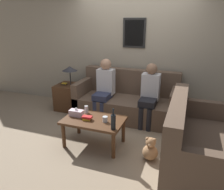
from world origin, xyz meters
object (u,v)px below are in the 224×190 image
Objects in this scene: couch_main at (127,102)px; coffee_table at (94,123)px; drinking_glass at (105,119)px; person_right at (149,92)px; teddy_bear at (150,150)px; wine_bottle at (113,122)px; person_left at (104,86)px; couch_side at (196,146)px.

couch_main is 1.28m from coffee_table.
couch_main is at bearing 90.94° from drinking_glass.
couch_main is 2.14× the size of coffee_table.
person_right is (0.50, -0.18, 0.32)m from couch_main.
coffee_table is at bearing -122.25° from person_right.
couch_main is 1.30m from drinking_glass.
teddy_bear is (0.76, -1.35, -0.17)m from couch_main.
drinking_glass is 0.82m from teddy_bear.
couch_main is at bearing 81.63° from coffee_table.
wine_bottle is at bearing -167.59° from teddy_bear.
teddy_bear is (0.26, -1.17, -0.50)m from person_right.
drinking_glass is 1.22m from person_left.
couch_side reaches higher than coffee_table.
couch_main is 1.51m from wine_bottle.
couch_side is 4.67× the size of teddy_bear.
couch_main is 0.58m from person_left.
drinking_glass reaches higher than teddy_bear.
teddy_bear is (0.74, -0.07, -0.35)m from drinking_glass.
person_right is at bearing 57.75° from coffee_table.
wine_bottle is 0.27× the size of person_right.
couch_main reaches higher than drinking_glass.
teddy_bear is at bearing 12.41° from wine_bottle.
person_right reaches higher than teddy_bear.
couch_side is at bearing 4.80° from teddy_bear.
teddy_bear is (0.54, 0.12, -0.43)m from wine_bottle.
person_left reaches higher than person_right.
wine_bottle is at bearing -27.18° from coffee_table.
person_right reaches higher than wine_bottle.
coffee_table is 0.24m from drinking_glass.
coffee_table reaches higher than teddy_bear.
person_right is at bearing -0.51° from person_left.
person_left is (-0.46, 1.11, 0.16)m from drinking_glass.
wine_bottle is (0.22, -1.47, 0.26)m from couch_main.
person_right is at bearing 38.18° from couch_side.
coffee_table is 11.03× the size of drinking_glass.
coffee_table is at bearing 88.55° from couch_side.
drinking_glass is 0.07× the size of person_left.
coffee_table is (-0.19, -1.26, 0.07)m from couch_main.
person_right is (0.47, 1.11, 0.15)m from drinking_glass.
couch_side reaches higher than teddy_bear.
couch_main is at bearing 98.58° from wine_bottle.
couch_main is 0.62m from person_right.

